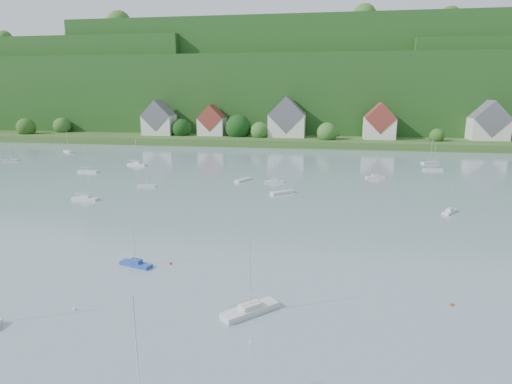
% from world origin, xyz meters
% --- Properties ---
extents(far_shore_strip, '(600.00, 60.00, 3.00)m').
position_xyz_m(far_shore_strip, '(0.00, 200.00, 1.50)').
color(far_shore_strip, '#2D501E').
rests_on(far_shore_strip, ground).
extents(forested_ridge, '(620.00, 181.22, 69.89)m').
position_xyz_m(forested_ridge, '(0.39, 268.57, 22.89)').
color(forested_ridge, '#153A12').
rests_on(forested_ridge, ground).
extents(village_building_0, '(14.00, 10.40, 16.00)m').
position_xyz_m(village_building_0, '(-55.00, 187.00, 9.51)').
color(village_building_0, silver).
rests_on(village_building_0, far_shore_strip).
extents(village_building_1, '(12.00, 9.36, 14.00)m').
position_xyz_m(village_building_1, '(-30.00, 189.00, 8.75)').
color(village_building_1, silver).
rests_on(village_building_1, far_shore_strip).
extents(village_building_2, '(16.00, 11.44, 18.00)m').
position_xyz_m(village_building_2, '(5.00, 188.00, 10.27)').
color(village_building_2, silver).
rests_on(village_building_2, far_shore_strip).
extents(village_building_3, '(13.00, 10.40, 15.50)m').
position_xyz_m(village_building_3, '(45.00, 186.00, 9.43)').
color(village_building_3, silver).
rests_on(village_building_3, far_shore_strip).
extents(village_building_4, '(15.00, 10.40, 16.50)m').
position_xyz_m(village_building_4, '(90.00, 190.00, 9.59)').
color(village_building_4, silver).
rests_on(village_building_4, far_shore_strip).
extents(near_sailboat_1, '(5.05, 2.72, 6.57)m').
position_xyz_m(near_sailboat_1, '(-2.05, 45.11, 0.39)').
color(near_sailboat_1, '#24479A').
rests_on(near_sailboat_1, ground).
extents(near_sailboat_3, '(6.05, 6.02, 9.00)m').
position_xyz_m(near_sailboat_3, '(15.88, 34.97, 0.46)').
color(near_sailboat_3, silver).
rests_on(near_sailboat_3, ground).
extents(mooring_buoy_1, '(0.38, 0.38, 0.38)m').
position_xyz_m(mooring_buoy_1, '(-3.47, 32.40, 0.00)').
color(mooring_buoy_1, silver).
rests_on(mooring_buoy_1, ground).
extents(mooring_buoy_2, '(0.38, 0.38, 0.38)m').
position_xyz_m(mooring_buoy_2, '(38.14, 40.45, 0.00)').
color(mooring_buoy_2, '#CB3600').
rests_on(mooring_buoy_2, ground).
extents(mooring_buoy_3, '(0.38, 0.38, 0.38)m').
position_xyz_m(mooring_buoy_3, '(2.46, 46.52, 0.00)').
color(mooring_buoy_3, '#CB3600').
rests_on(mooring_buoy_3, ground).
extents(far_sailboat_cluster, '(207.22, 71.32, 8.71)m').
position_xyz_m(far_sailboat_cluster, '(7.96, 115.55, 0.37)').
color(far_sailboat_cluster, silver).
rests_on(far_sailboat_cluster, ground).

